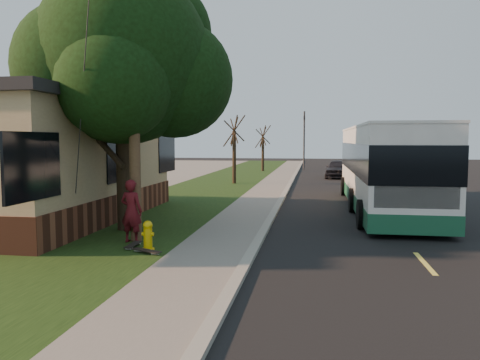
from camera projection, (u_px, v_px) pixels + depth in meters
name	position (u px, v px, depth m)	size (l,w,h in m)	color
ground	(251.00, 257.00, 11.28)	(120.00, 120.00, 0.00)	black
road	(372.00, 204.00, 20.49)	(8.00, 80.00, 0.01)	black
curb	(281.00, 201.00, 21.12)	(0.25, 80.00, 0.12)	gray
sidewalk	(259.00, 201.00, 21.27)	(2.00, 80.00, 0.08)	slate
grass_verge	(184.00, 199.00, 21.82)	(5.00, 80.00, 0.07)	black
fire_hydrant	(148.00, 236.00, 11.65)	(0.32, 0.32, 0.74)	#DEB50B
utility_pole	(133.00, 71.00, 12.38)	(2.86, 3.21, 9.07)	#473321
leafy_tree	(126.00, 62.00, 14.09)	(6.30, 6.00, 7.80)	black
bare_tree_near	(234.00, 150.00, 29.35)	(1.38, 1.21, 4.31)	black
bare_tree_far	(263.00, 149.00, 41.10)	(1.38, 1.21, 4.03)	black
traffic_signal	(304.00, 136.00, 44.38)	(0.18, 0.22, 5.50)	#2D2D30
transit_bus	(384.00, 165.00, 18.83)	(2.85, 12.36, 3.34)	silver
skateboarder	(131.00, 211.00, 12.48)	(0.62, 0.41, 1.70)	#511016
skateboard_main	(133.00, 245.00, 11.99)	(0.22, 0.82, 0.08)	black
skateboard_spare	(146.00, 251.00, 11.34)	(0.85, 0.54, 0.08)	black
dumpster	(88.00, 189.00, 20.59)	(1.51, 1.27, 1.21)	#12301D
distant_car	(338.00, 169.00, 34.56)	(1.62, 4.04, 1.38)	black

